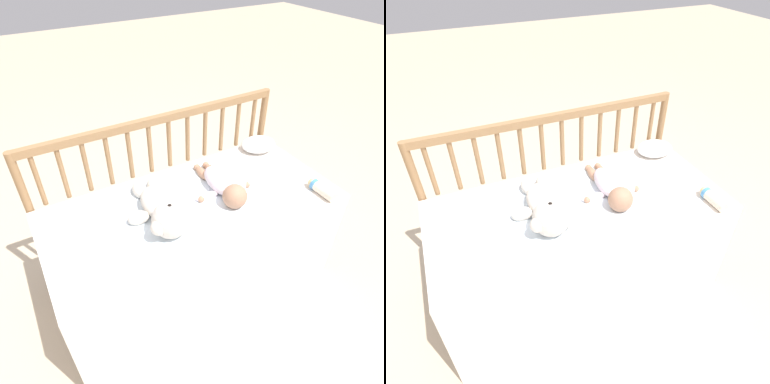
% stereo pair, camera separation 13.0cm
% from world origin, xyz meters
% --- Properties ---
extents(ground_plane, '(12.00, 12.00, 0.00)m').
position_xyz_m(ground_plane, '(0.00, 0.00, 0.00)').
color(ground_plane, '#C6B293').
extents(crib_mattress, '(1.32, 0.61, 0.52)m').
position_xyz_m(crib_mattress, '(0.00, 0.00, 0.26)').
color(crib_mattress, white).
rests_on(crib_mattress, ground_plane).
extents(crib_rail, '(1.32, 0.04, 0.81)m').
position_xyz_m(crib_rail, '(0.00, 0.33, 0.59)').
color(crib_rail, '#997047').
rests_on(crib_rail, ground_plane).
extents(blanket, '(0.83, 0.51, 0.01)m').
position_xyz_m(blanket, '(-0.00, 0.03, 0.53)').
color(blanket, white).
rests_on(blanket, crib_mattress).
extents(teddy_bear, '(0.29, 0.42, 0.15)m').
position_xyz_m(teddy_bear, '(-0.16, -0.03, 0.58)').
color(teddy_bear, silver).
rests_on(teddy_bear, crib_mattress).
extents(baby, '(0.29, 0.39, 0.11)m').
position_xyz_m(baby, '(0.16, 0.01, 0.56)').
color(baby, white).
rests_on(baby, crib_mattress).
extents(small_pillow, '(0.20, 0.16, 0.06)m').
position_xyz_m(small_pillow, '(0.55, 0.23, 0.55)').
color(small_pillow, white).
rests_on(small_pillow, crib_mattress).
extents(baby_bottle, '(0.05, 0.15, 0.05)m').
position_xyz_m(baby_bottle, '(0.55, -0.22, 0.55)').
color(baby_bottle, '#F4E5CC').
rests_on(baby_bottle, crib_mattress).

